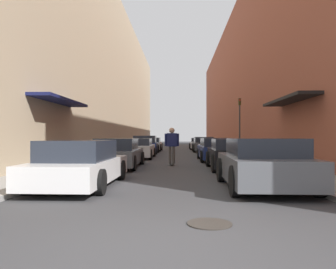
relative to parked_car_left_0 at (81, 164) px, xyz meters
The scene contains 19 objects.
ground 18.12m from the parked_car_left_0, 82.23° to the left, with size 126.10×126.10×0.00m, color #38383A.
curb_strip_left 23.76m from the parked_car_left_0, 94.63° to the left, with size 1.80×57.32×0.12m.
curb_strip_right 24.65m from the parked_car_left_0, 73.95° to the left, with size 1.80×57.32×0.12m.
building_row_left 25.02m from the parked_car_left_0, 101.50° to the left, with size 4.90×57.32×14.23m.
building_row_right 26.30m from the parked_car_left_0, 67.69° to the left, with size 4.90×57.32×13.33m.
parked_car_left_0 is the anchor object (origin of this frame).
parked_car_left_1 5.52m from the parked_car_left_0, 90.16° to the left, with size 1.94×4.78×1.28m.
parked_car_left_2 11.76m from the parked_car_left_0, 89.42° to the left, with size 1.91×4.82×1.24m.
parked_car_left_3 17.39m from the parked_car_left_0, 90.17° to the left, with size 2.07×4.19×1.43m.
parked_car_left_4 22.34m from the parked_car_left_0, 89.89° to the left, with size 1.91×4.27×1.26m.
parked_car_right_0 4.88m from the parked_car_left_0, ahead, with size 2.05×4.08×1.31m.
parked_car_right_1 6.82m from the parked_car_left_0, 44.55° to the left, with size 1.88×4.01×1.27m.
parked_car_right_2 10.83m from the parked_car_left_0, 63.87° to the left, with size 1.96×4.72×1.28m.
parked_car_right_3 15.86m from the parked_car_left_0, 71.70° to the left, with size 1.87×4.09×1.20m.
parked_car_right_4 20.84m from the parked_car_left_0, 76.69° to the left, with size 1.90×4.14×1.33m.
parked_car_right_5 26.17m from the parked_car_left_0, 79.47° to the left, with size 2.06×4.36×1.22m.
skateboarder 7.05m from the parked_car_left_0, 70.57° to the left, with size 0.68×0.78×1.78m.
manhole_cover 4.92m from the parked_car_left_0, 49.61° to the right, with size 0.70×0.70×0.02m.
traffic_light 15.05m from the parked_car_left_0, 63.13° to the left, with size 0.16×0.22×3.81m.
Camera 1 is at (0.25, -3.85, 1.36)m, focal length 35.00 mm.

